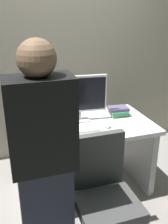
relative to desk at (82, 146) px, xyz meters
name	(u,v)px	position (x,y,z in m)	size (l,w,h in m)	color
ground_plane	(83,188)	(0.00, 0.00, -0.51)	(9.00, 9.00, 0.00)	gray
wall_back	(57,34)	(0.00, 0.93, 0.99)	(6.40, 0.10, 3.00)	#9E9384
desk	(82,146)	(0.00, 0.00, 0.00)	(1.36, 0.75, 0.74)	white
office_chair	(104,203)	(-0.07, -0.73, -0.08)	(0.52, 0.52, 0.94)	black
person_at_desk	(44,167)	(-0.50, -0.75, 0.33)	(0.40, 0.24, 1.64)	#262838
monitor	(80,96)	(0.01, 0.10, 0.49)	(0.54, 0.16, 0.46)	silver
keyboard	(76,130)	(-0.10, -0.12, 0.25)	(0.43, 0.13, 0.02)	white
mouse	(107,125)	(0.21, -0.12, 0.25)	(0.06, 0.10, 0.03)	white
cup_near_keyboard	(41,130)	(-0.41, -0.10, 0.28)	(0.07, 0.07, 0.10)	#D84C3F
cup_by_monitor	(38,121)	(-0.40, 0.11, 0.28)	(0.07, 0.07, 0.09)	#3372B2
book_stack	(118,111)	(0.42, 0.10, 0.28)	(0.22, 0.17, 0.09)	beige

